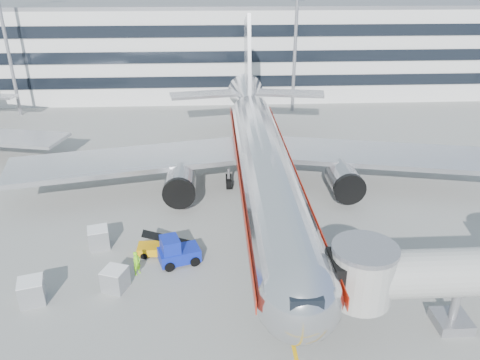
{
  "coord_description": "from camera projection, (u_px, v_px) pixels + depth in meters",
  "views": [
    {
      "loc": [
        -4.51,
        -30.93,
        21.3
      ],
      "look_at": [
        -2.41,
        6.76,
        4.0
      ],
      "focal_mm": 35.0,
      "sensor_mm": 36.0,
      "label": 1
    }
  ],
  "objects": [
    {
      "name": "main_jet",
      "position": [
        262.0,
        156.0,
        46.05
      ],
      "size": [
        50.95,
        48.7,
        16.06
      ],
      "color": "silver",
      "rests_on": "ground"
    },
    {
      "name": "cargo_container_right",
      "position": [
        99.0,
        238.0,
        38.62
      ],
      "size": [
        1.98,
        1.98,
        1.72
      ],
      "color": "#A7AAAE",
      "rests_on": "ground"
    },
    {
      "name": "cargo_container_left",
      "position": [
        32.0,
        291.0,
        32.24
      ],
      "size": [
        2.05,
        2.05,
        1.76
      ],
      "color": "#A7AAAE",
      "rests_on": "ground"
    },
    {
      "name": "light_mast_west",
      "position": [
        1.0,
        15.0,
        67.33
      ],
      "size": [
        2.4,
        1.2,
        25.45
      ],
      "color": "gray",
      "rests_on": "ground"
    },
    {
      "name": "belt_loader",
      "position": [
        163.0,
        248.0,
        37.79
      ],
      "size": [
        4.25,
        1.55,
        2.04
      ],
      "color": "orange",
      "rests_on": "ground"
    },
    {
      "name": "baggage_tug",
      "position": [
        176.0,
        252.0,
        36.43
      ],
      "size": [
        3.52,
        2.76,
        2.35
      ],
      "color": "#0E209B",
      "rests_on": "ground"
    },
    {
      "name": "ramp_worker",
      "position": [
        137.0,
        263.0,
        35.15
      ],
      "size": [
        0.79,
        0.84,
        1.93
      ],
      "primitive_type": "imported",
      "rotation": [
        0.0,
        0.0,
        0.94
      ],
      "color": "#7EEA18",
      "rests_on": "ground"
    },
    {
      "name": "ground",
      "position": [
        275.0,
        260.0,
        37.17
      ],
      "size": [
        180.0,
        180.0,
        0.0
      ],
      "primitive_type": "plane",
      "color": "gray",
      "rests_on": "ground"
    },
    {
      "name": "light_mast_centre",
      "position": [
        297.0,
        14.0,
        69.5
      ],
      "size": [
        2.4,
        1.2,
        25.45
      ],
      "color": "gray",
      "rests_on": "ground"
    },
    {
      "name": "lead_in_line",
      "position": [
        262.0,
        202.0,
        46.25
      ],
      "size": [
        0.25,
        70.0,
        0.01
      ],
      "primitive_type": "cube",
      "color": "#FBB50D",
      "rests_on": "ground"
    },
    {
      "name": "terminal",
      "position": [
        238.0,
        46.0,
        86.52
      ],
      "size": [
        150.0,
        24.25,
        15.6
      ],
      "color": "silver",
      "rests_on": "ground"
    },
    {
      "name": "cargo_container_front",
      "position": [
        115.0,
        279.0,
        33.57
      ],
      "size": [
        2.0,
        2.0,
        1.66
      ],
      "color": "#A7AAAE",
      "rests_on": "ground"
    }
  ]
}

